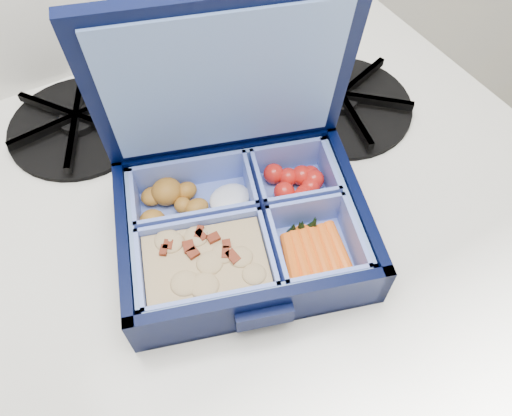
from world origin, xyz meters
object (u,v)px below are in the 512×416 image
burner_grate (340,99)px  fork (272,107)px  stove (254,339)px  bento_box (243,228)px

burner_grate → fork: (-0.07, 0.04, -0.01)m
stove → burner_grate: bearing=16.6°
fork → bento_box: bearing=-74.9°
burner_grate → fork: size_ratio=0.88×
bento_box → stove: bearing=72.5°
stove → fork: 0.51m
stove → bento_box: bento_box is taller
burner_grate → bento_box: bearing=-150.4°
bento_box → fork: 0.20m
bento_box → burner_grate: bento_box is taller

